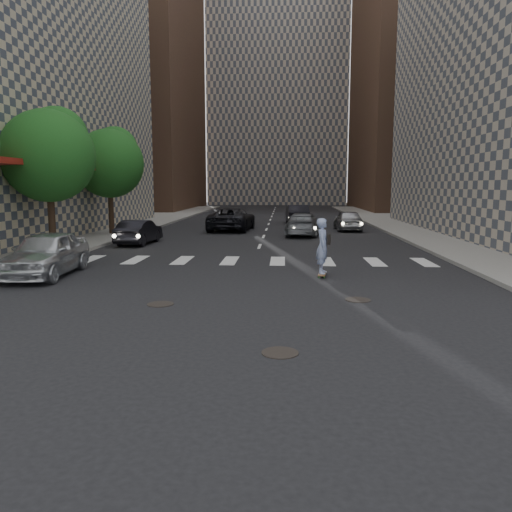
{
  "coord_description": "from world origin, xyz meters",
  "views": [
    {
      "loc": [
        1.26,
        -11.52,
        3.13
      ],
      "look_at": [
        0.53,
        1.32,
        1.3
      ],
      "focal_mm": 35.0,
      "sensor_mm": 36.0,
      "label": 1
    }
  ],
  "objects": [
    {
      "name": "ground",
      "position": [
        0.0,
        0.0,
        0.0
      ],
      "size": [
        160.0,
        160.0,
        0.0
      ],
      "primitive_type": "plane",
      "color": "black",
      "rests_on": "ground"
    },
    {
      "name": "silver_sedan",
      "position": [
        -7.0,
        5.19,
        0.78
      ],
      "size": [
        2.07,
        4.66,
        1.56
      ],
      "primitive_type": "imported",
      "rotation": [
        0.0,
        0.0,
        0.05
      ],
      "color": "silver",
      "rests_on": "ground"
    },
    {
      "name": "traffic_car_a",
      "position": [
        -6.5,
        14.67,
        0.65
      ],
      "size": [
        1.63,
        4.05,
        1.31
      ],
      "primitive_type": "imported",
      "rotation": [
        0.0,
        0.0,
        3.08
      ],
      "color": "black",
      "rests_on": "ground"
    },
    {
      "name": "traffic_car_e",
      "position": [
        2.31,
        29.61,
        0.77
      ],
      "size": [
        1.92,
        4.78,
        1.54
      ],
      "primitive_type": "imported",
      "rotation": [
        0.0,
        0.0,
        3.2
      ],
      "color": "black",
      "rests_on": "ground"
    },
    {
      "name": "manhole_b",
      "position": [
        -2.0,
        1.2,
        0.01
      ],
      "size": [
        0.7,
        0.7,
        0.02
      ],
      "primitive_type": "cylinder",
      "color": "black",
      "rests_on": "ground"
    },
    {
      "name": "tree_c",
      "position": [
        -9.45,
        19.14,
        4.65
      ],
      "size": [
        4.2,
        4.2,
        6.6
      ],
      "color": "#382619",
      "rests_on": "sidewalk_left"
    },
    {
      "name": "skateboarder",
      "position": [
        2.6,
        5.61,
        1.05
      ],
      "size": [
        0.56,
        1.04,
        2.01
      ],
      "rotation": [
        0.0,
        0.0,
        -0.14
      ],
      "color": "brown",
      "rests_on": "ground"
    },
    {
      "name": "tower_center",
      "position": [
        0.0,
        78.0,
        24.0
      ],
      "size": [
        22.0,
        20.0,
        48.0
      ],
      "primitive_type": "cube",
      "color": "#ADA08E",
      "rests_on": "ground"
    },
    {
      "name": "tree_b",
      "position": [
        -9.45,
        11.14,
        4.65
      ],
      "size": [
        4.2,
        4.2,
        6.6
      ],
      "color": "#382619",
      "rests_on": "sidewalk_left"
    },
    {
      "name": "tower_right",
      "position": [
        20.0,
        55.0,
        18.0
      ],
      "size": [
        18.0,
        24.0,
        36.0
      ],
      "primitive_type": "cube",
      "color": "brown",
      "rests_on": "ground"
    },
    {
      "name": "tower_left",
      "position": [
        -20.0,
        55.0,
        20.0
      ],
      "size": [
        18.0,
        24.0,
        40.0
      ],
      "primitive_type": "cube",
      "color": "brown",
      "rests_on": "ground"
    },
    {
      "name": "sidewalk_right",
      "position": [
        14.5,
        20.0,
        0.07
      ],
      "size": [
        13.0,
        80.0,
        0.15
      ],
      "primitive_type": "cube",
      "color": "gray",
      "rests_on": "ground"
    },
    {
      "name": "manhole_c",
      "position": [
        3.3,
        2.0,
        0.01
      ],
      "size": [
        0.7,
        0.7,
        0.02
      ],
      "primitive_type": "cylinder",
      "color": "black",
      "rests_on": "ground"
    },
    {
      "name": "sidewalk_left",
      "position": [
        -14.5,
        20.0,
        0.07
      ],
      "size": [
        13.0,
        80.0,
        0.15
      ],
      "primitive_type": "cube",
      "color": "gray",
      "rests_on": "ground"
    },
    {
      "name": "traffic_car_d",
      "position": [
        5.69,
        23.42,
        0.72
      ],
      "size": [
        1.73,
        4.25,
        1.44
      ],
      "primitive_type": "imported",
      "rotation": [
        0.0,
        0.0,
        3.15
      ],
      "color": "#9E9FA5",
      "rests_on": "ground"
    },
    {
      "name": "traffic_car_c",
      "position": [
        -2.39,
        23.12,
        0.8
      ],
      "size": [
        3.1,
        5.96,
        1.6
      ],
      "primitive_type": "imported",
      "rotation": [
        0.0,
        0.0,
        3.06
      ],
      "color": "black",
      "rests_on": "ground"
    },
    {
      "name": "manhole_a",
      "position": [
        1.2,
        -2.5,
        0.01
      ],
      "size": [
        0.7,
        0.7,
        0.02
      ],
      "primitive_type": "cylinder",
      "color": "black",
      "rests_on": "ground"
    },
    {
      "name": "traffic_car_b",
      "position": [
        2.46,
        19.8,
        0.71
      ],
      "size": [
        2.56,
        5.09,
        1.42
      ],
      "primitive_type": "imported",
      "rotation": [
        0.0,
        0.0,
        3.02
      ],
      "color": "slate",
      "rests_on": "ground"
    }
  ]
}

